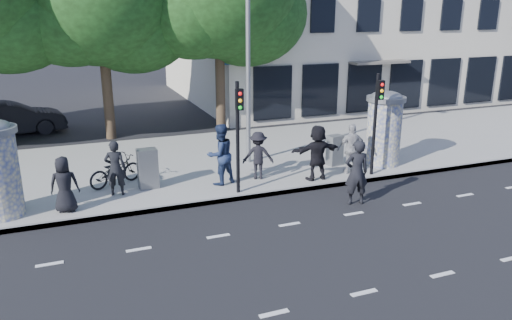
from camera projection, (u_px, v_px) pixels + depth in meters
name	position (u px, v px, depth m)	size (l,w,h in m)	color
ground	(314.00, 247.00, 12.14)	(120.00, 120.00, 0.00)	black
sidewalk	(221.00, 160.00, 18.80)	(40.00, 8.00, 0.15)	gray
curb	(260.00, 195.00, 15.28)	(40.00, 0.10, 0.16)	slate
lane_dash_near	(364.00, 293.00, 10.18)	(32.00, 0.12, 0.01)	silver
lane_dash_far	(290.00, 224.00, 13.39)	(32.00, 0.12, 0.01)	silver
ad_column_right	(384.00, 127.00, 17.68)	(1.36, 1.36, 2.65)	beige
traffic_pole_near	(238.00, 126.00, 14.66)	(0.22, 0.31, 3.40)	black
traffic_pole_far	(376.00, 114.00, 16.32)	(0.22, 0.31, 3.40)	black
street_lamp	(249.00, 32.00, 16.93)	(0.25, 0.93, 8.00)	slate
building	(338.00, 1.00, 32.36)	(20.30, 15.85, 12.00)	beige
ped_a	(64.00, 185.00, 13.65)	(0.77, 0.50, 1.58)	black
ped_b	(115.00, 168.00, 14.86)	(0.62, 0.40, 1.69)	black
ped_c	(220.00, 154.00, 15.77)	(0.95, 0.74, 1.96)	#1E2B4C
ped_d	(258.00, 155.00, 16.33)	(1.02, 0.59, 1.58)	black
ped_e	(352.00, 149.00, 16.84)	(1.01, 0.57, 1.72)	#9C9C9E
ped_f	(317.00, 153.00, 16.20)	(1.70, 0.61, 1.83)	black
man_road	(357.00, 172.00, 14.54)	(0.71, 0.47, 1.95)	black
bicycle	(115.00, 171.00, 15.79)	(1.83, 0.64, 0.96)	black
cabinet_left	(148.00, 169.00, 15.51)	(0.60, 0.44, 1.26)	slate
cabinet_right	(335.00, 150.00, 17.81)	(0.52, 0.38, 1.09)	slate
car_mid	(11.00, 119.00, 22.55)	(4.61, 1.61, 1.52)	black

